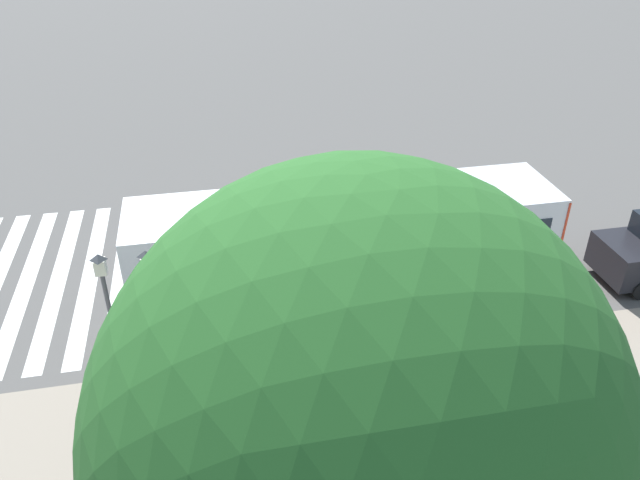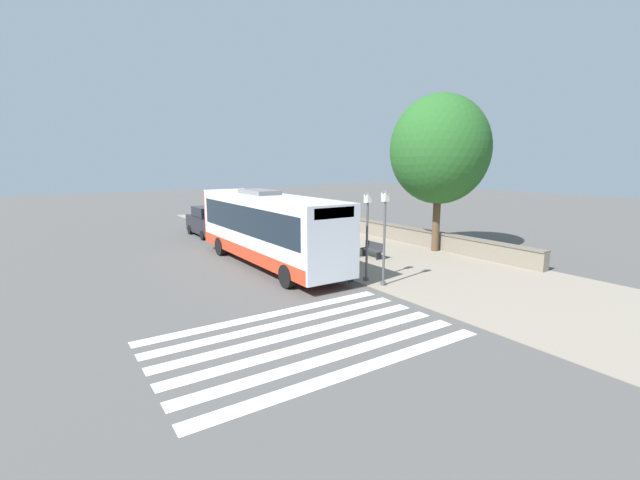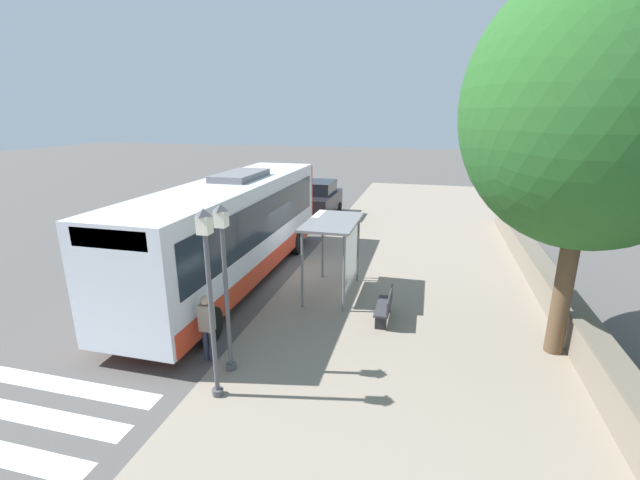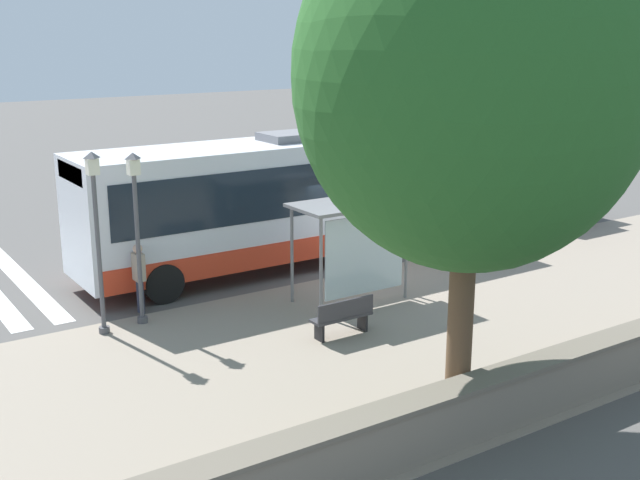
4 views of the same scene
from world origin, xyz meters
name	(u,v)px [view 4 (image 4 of 4)]	position (x,y,z in m)	size (l,w,h in m)	color
ground_plane	(356,273)	(0.00, 0.00, 0.00)	(120.00, 120.00, 0.00)	#514F4C
sidewalk_plaza	(470,320)	(-4.50, 0.00, 0.01)	(9.00, 44.00, 0.02)	gray
stone_wall	(621,357)	(-8.55, 0.00, 0.52)	(0.60, 20.00, 1.03)	slate
bus	(280,198)	(1.77, 1.35, 1.95)	(2.66, 11.56, 3.77)	silver
bus_shelter	(354,222)	(-1.94, 1.50, 2.05)	(1.58, 2.84, 2.50)	slate
pedestrian	(139,273)	(0.19, 6.18, 1.00)	(0.34, 0.23, 1.70)	#2D3347
bench	(343,317)	(-3.70, 3.05, 0.47)	(0.40, 1.45, 0.88)	#333338
street_lamp_near	(137,224)	(-0.49, 6.41, 2.35)	(0.28, 0.28, 3.95)	#4C4C51
street_lamp_far	(97,228)	(-0.63, 7.36, 2.42)	(0.28, 0.28, 4.07)	#4C4C51
shade_tree	(472,76)	(-7.98, 3.67, 5.85)	(5.60, 5.60, 8.95)	brown
parked_car_behind_bus	(539,194)	(1.35, -8.80, 0.99)	(2.02, 4.35, 2.06)	black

